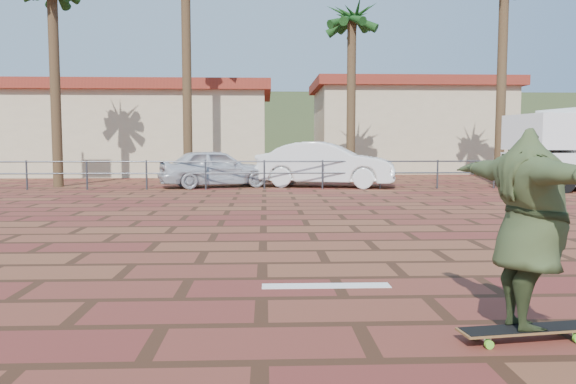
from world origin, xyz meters
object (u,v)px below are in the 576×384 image
object	(u,v)px
car_silver	(216,168)
car_white	(326,164)
skateboarder	(529,229)
longboard	(526,330)

from	to	relation	value
car_silver	car_white	world-z (taller)	car_white
skateboarder	car_silver	distance (m)	16.48
car_silver	car_white	size ratio (longest dim) A/B	0.82
longboard	car_white	bearing A→B (deg)	81.54
longboard	skateboarder	world-z (taller)	skateboarder
longboard	skateboarder	xyz separation A→B (m)	(0.00, 0.00, 0.80)
longboard	car_silver	distance (m)	16.49
skateboarder	car_silver	bearing A→B (deg)	4.83
car_silver	skateboarder	bearing A→B (deg)	175.63
skateboarder	car_white	xyz separation A→B (m)	(0.14, 15.97, -0.08)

